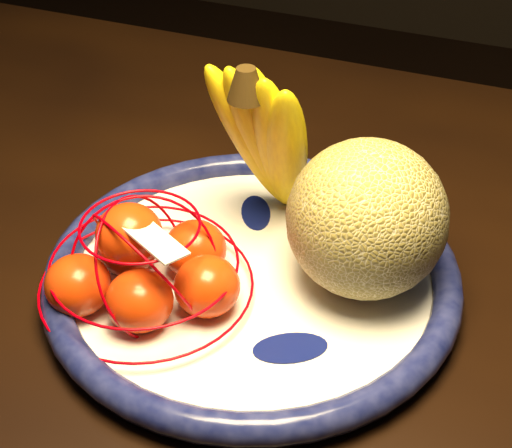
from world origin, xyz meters
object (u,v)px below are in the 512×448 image
(dining_table, at_px, (98,249))
(cantaloupe, at_px, (367,219))
(fruit_bowl, at_px, (252,275))
(mandarin_bag, at_px, (146,267))
(banana_bunch, at_px, (269,136))

(dining_table, bearing_deg, cantaloupe, -7.41)
(fruit_bowl, distance_m, mandarin_bag, 0.11)
(fruit_bowl, relative_size, mandarin_bag, 1.68)
(dining_table, xyz_separation_m, banana_bunch, (0.21, 0.01, 0.19))
(cantaloupe, distance_m, mandarin_bag, 0.20)
(dining_table, bearing_deg, fruit_bowl, -17.99)
(banana_bunch, bearing_deg, dining_table, -162.03)
(cantaloupe, bearing_deg, banana_bunch, 153.86)
(fruit_bowl, bearing_deg, cantaloupe, 17.60)
(dining_table, relative_size, banana_bunch, 7.04)
(fruit_bowl, relative_size, banana_bunch, 1.94)
(fruit_bowl, height_order, cantaloupe, cantaloupe)
(banana_bunch, distance_m, mandarin_bag, 0.17)
(fruit_bowl, distance_m, cantaloupe, 0.13)
(cantaloupe, xyz_separation_m, mandarin_bag, (-0.18, -0.09, -0.04))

